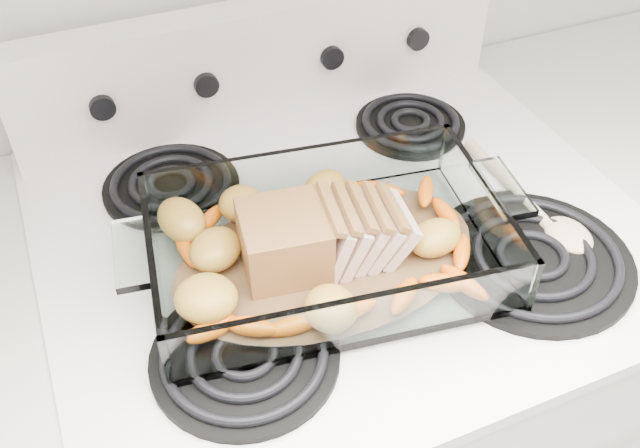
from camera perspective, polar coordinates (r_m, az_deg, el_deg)
name	(u,v)px	position (r m, az deg, el deg)	size (l,w,h in m)	color
electric_range	(336,412)	(1.30, 1.31, -14.82)	(0.78, 0.70, 1.12)	white
counter_right	(632,305)	(1.60, 23.71, -5.99)	(0.58, 0.68, 0.93)	white
baking_dish	(326,251)	(0.87, 0.52, -2.14)	(0.42, 0.27, 0.08)	silver
pork_roast	(311,240)	(0.85, -0.71, -1.28)	(0.21, 0.10, 0.08)	brown
roast_vegetables	(310,225)	(0.89, -0.78, -0.09)	(0.40, 0.22, 0.05)	#CE570F
wooden_spoon	(541,211)	(1.00, 17.25, 0.97)	(0.06, 0.26, 0.02)	tan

